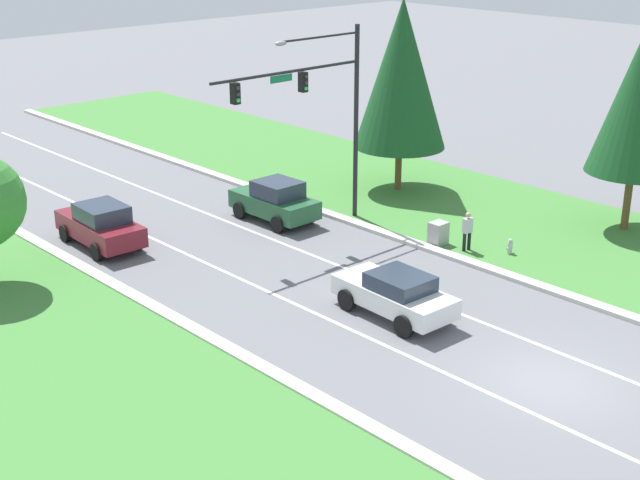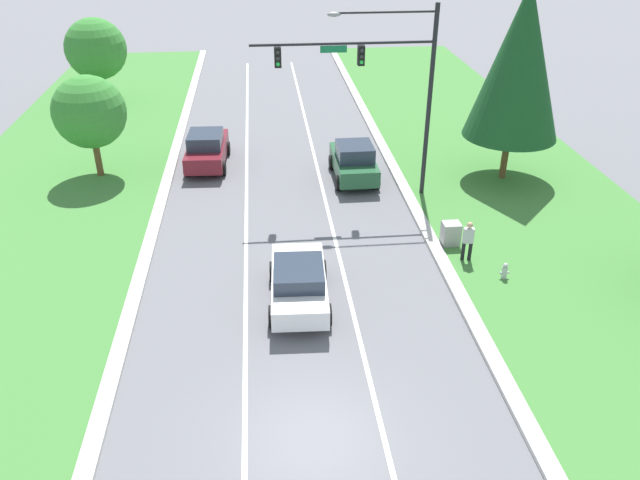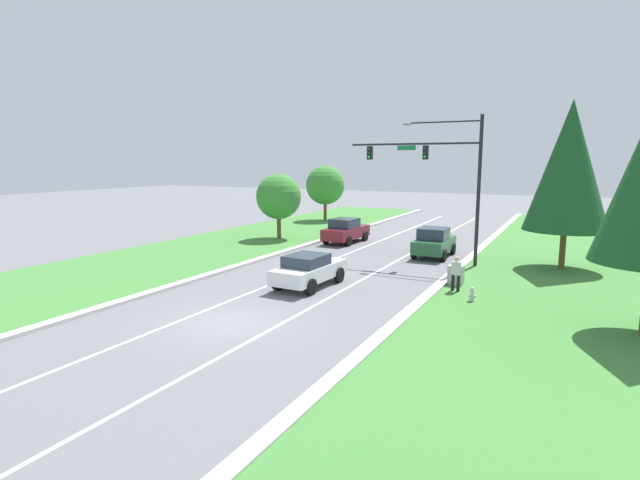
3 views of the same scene
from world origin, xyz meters
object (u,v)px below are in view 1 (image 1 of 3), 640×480
Objects in this scene: burgundy_sedan at (101,225)px; pedestrian at (467,230)px; white_sedan at (395,294)px; utility_cabinet at (438,234)px; traffic_signal_mast at (320,100)px; forest_sedan at (275,201)px; fire_hydrant at (510,247)px; conifer_far_right_tree at (640,99)px; conifer_near_right_tree at (401,74)px.

burgundy_sedan is 2.70× the size of pedestrian.
white_sedan is 7.10m from utility_cabinet.
traffic_signal_mast is 2.02× the size of forest_sedan.
forest_sedan is at bearing 113.30° from fire_hydrant.
fire_hydrant is (1.25, -2.65, -0.16)m from utility_cabinet.
traffic_signal_mast is 10.32m from burgundy_sedan.
burgundy_sedan is 22.59m from conifer_far_right_tree.
white_sedan is 0.51× the size of conifer_far_right_tree.
conifer_far_right_tree is (17.35, -13.65, 4.79)m from burgundy_sedan.
forest_sedan is 8.74m from conifer_near_right_tree.
conifer_far_right_tree reaches higher than utility_cabinet.
white_sedan is 14.42m from conifer_far_right_tree.
fire_hydrant is at bearing -64.70° from utility_cabinet.
conifer_far_right_tree is at bearing -1.49° from white_sedan.
burgundy_sedan is 13.77m from utility_cabinet.
burgundy_sedan is at bearing 150.41° from traffic_signal_mast.
forest_sedan reaches higher than utility_cabinet.
forest_sedan is at bearing 110.64° from traffic_signal_mast.
traffic_signal_mast is at bearing 113.30° from utility_cabinet.
white_sedan is 0.49× the size of conifer_near_right_tree.
conifer_far_right_tree is (13.54, -0.94, 4.87)m from white_sedan.
conifer_far_right_tree is (2.86, -10.50, -0.01)m from conifer_near_right_tree.
white_sedan is 0.98× the size of burgundy_sedan.
utility_cabinet is at bearing -125.36° from conifer_near_right_tree.
burgundy_sedan is at bearing -36.71° from pedestrian.
pedestrian reaches higher than fire_hydrant.
pedestrian is at bearing -78.36° from utility_cabinet.
white_sedan is at bearing -70.68° from burgundy_sedan.
traffic_signal_mast is 8.04m from pedestrian.
forest_sedan is at bearing -59.95° from pedestrian.
fire_hydrant is at bearing 134.68° from pedestrian.
conifer_near_right_tree is (10.68, 9.56, 4.88)m from white_sedan.
utility_cabinet is 9.91m from conifer_far_right_tree.
burgundy_sedan is at bearing 137.05° from utility_cabinet.
conifer_far_right_tree is (10.14, -11.17, 4.78)m from forest_sedan.
traffic_signal_mast is at bearing -59.85° from pedestrian.
white_sedan reaches higher than utility_cabinet.
forest_sedan is 0.47× the size of conifer_far_right_tree.
conifer_near_right_tree is at bearing 105.23° from conifer_far_right_tree.
forest_sedan is 0.45× the size of conifer_near_right_tree.
conifer_near_right_tree is (6.50, 1.39, 0.10)m from traffic_signal_mast.
burgundy_sedan is at bearing 167.74° from conifer_near_right_tree.
pedestrian is at bearing -69.54° from forest_sedan.
utility_cabinet is 1.36m from pedestrian.
forest_sedan is (3.40, 10.24, 0.10)m from white_sedan.
burgundy_sedan is 16.53m from fire_hydrant.
white_sedan is at bearing 176.04° from conifer_far_right_tree.
utility_cabinet is 9.24m from conifer_near_right_tree.
white_sedan reaches higher than fire_hydrant.
conifer_far_right_tree reaches higher than traffic_signal_mast.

